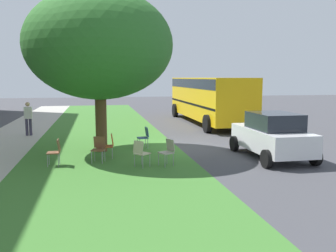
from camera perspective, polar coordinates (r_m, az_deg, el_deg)
ground at (r=15.30m, az=2.30°, el=-3.30°), size 80.00×80.00×0.00m
grass_verge at (r=14.89m, az=-9.78°, el=-3.70°), size 48.00×6.00×0.01m
street_tree at (r=14.43m, az=-10.74°, el=12.35°), size 5.64×5.64×6.22m
chair_0 at (r=11.82m, az=-4.32°, el=-4.02°), size 0.59×0.59×0.88m
chair_1 at (r=12.54m, az=-17.23°, el=-3.66°), size 0.43×0.43×0.88m
chair_2 at (r=12.01m, az=-0.04°, el=-3.81°), size 0.55×0.56×0.88m
chair_3 at (r=13.27m, az=-9.19°, el=-2.81°), size 0.44×0.45×0.88m
chair_4 at (r=14.95m, az=-3.74°, el=-1.55°), size 0.46×0.47×0.88m
chair_5 at (r=12.71m, az=-10.82°, el=-3.31°), size 0.52×0.52×0.88m
parked_car at (r=13.62m, az=16.03°, el=-1.38°), size 3.70×1.92×1.65m
school_bus at (r=23.31m, az=6.27°, el=4.78°), size 10.40×2.80×2.88m
pedestrian_0 at (r=19.47m, az=-21.09°, el=1.30°), size 0.22×0.36×1.69m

